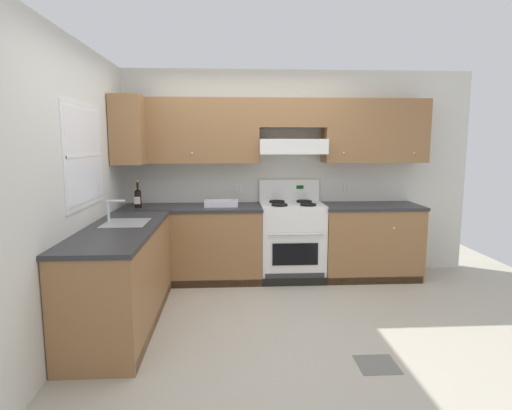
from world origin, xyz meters
name	(u,v)px	position (x,y,z in m)	size (l,w,h in m)	color
ground_plane	(258,320)	(0.00, 0.00, 0.00)	(7.04, 7.04, 0.00)	#B2AA99
floor_accent_tile	(377,364)	(0.85, -0.87, 0.00)	(0.30, 0.30, 0.01)	slate
wall_back	(283,157)	(0.41, 1.53, 1.48)	(4.68, 0.57, 2.55)	silver
wall_left	(86,177)	(-1.59, 0.23, 1.34)	(0.47, 4.00, 2.55)	silver
counter_back_run	(268,243)	(0.20, 1.24, 0.45)	(3.60, 0.65, 0.91)	olive
counter_left_run	(122,276)	(-1.24, 0.00, 0.46)	(0.63, 1.91, 1.13)	olive
stove	(292,240)	(0.49, 1.25, 0.48)	(0.76, 0.62, 1.20)	white
wine_bottle	(138,197)	(-1.32, 1.16, 1.03)	(0.08, 0.08, 0.32)	black
bowl	(221,204)	(-0.36, 1.23, 0.93)	(0.39, 0.22, 0.07)	silver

